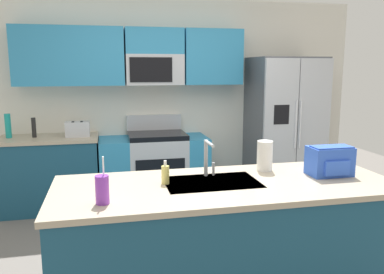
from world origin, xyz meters
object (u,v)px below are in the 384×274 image
drink_cup_purple (102,189)px  bottle_teal (8,126)px  range_oven (154,168)px  refrigerator (284,127)px  soap_dispenser (165,174)px  paper_towel_roll (265,156)px  toaster (78,129)px  sink_faucet (208,155)px  backpack (330,160)px  pepper_mill (34,128)px

drink_cup_purple → bottle_teal: bearing=113.0°
range_oven → refrigerator: size_ratio=0.74×
soap_dispenser → range_oven: bearing=85.1°
range_oven → bottle_teal: bearing=178.8°
range_oven → bottle_teal: bottle_teal is taller
soap_dispenser → paper_towel_roll: bearing=13.1°
range_oven → toaster: size_ratio=4.86×
sink_faucet → soap_dispenser: size_ratio=1.66×
bottle_teal → sink_faucet: bottle_teal is taller
toaster → backpack: size_ratio=0.88×
bottle_teal → sink_faucet: (1.86, -2.12, 0.03)m
pepper_mill → toaster: bearing=-5.7°
range_oven → drink_cup_purple: (-0.62, -2.52, 0.55)m
bottle_teal → soap_dispenser: (1.52, -2.23, -0.07)m
toaster → pepper_mill: bearing=174.3°
drink_cup_purple → sink_faucet: bearing=29.5°
bottle_teal → sink_faucet: bearing=-48.7°
range_oven → pepper_mill: size_ratio=5.78×
refrigerator → drink_cup_purple: bearing=-134.1°
range_oven → pepper_mill: (-1.42, -0.00, 0.57)m
refrigerator → backpack: 2.28m
soap_dispenser → paper_towel_roll: paper_towel_roll is taller
refrigerator → backpack: refrigerator is taller
soap_dispenser → refrigerator: bearing=47.6°
range_oven → sink_faucet: bearing=-85.8°
soap_dispenser → backpack: (1.27, -0.05, 0.05)m
toaster → sink_faucet: (1.07, -2.03, 0.08)m
bottle_teal → drink_cup_purple: (1.09, -2.56, -0.05)m
range_oven → backpack: bearing=-64.3°
toaster → bottle_teal: size_ratio=0.98×
sink_faucet → paper_towel_roll: bearing=9.4°
drink_cup_purple → backpack: 1.72m
refrigerator → sink_faucet: size_ratio=6.56×
refrigerator → bottle_teal: bearing=178.2°
toaster → bottle_teal: bottle_teal is taller
sink_faucet → soap_dispenser: bearing=-161.8°
pepper_mill → soap_dispenser: bearing=-60.7°
sink_faucet → drink_cup_purple: bearing=-150.5°
pepper_mill → backpack: bearing=-41.9°
toaster → sink_faucet: size_ratio=0.99×
toaster → refrigerator: bearing=-0.4°
drink_cup_purple → backpack: (1.70, 0.28, 0.03)m
range_oven → paper_towel_roll: bearing=-72.1°
drink_cup_purple → soap_dispenser: bearing=36.9°
soap_dispenser → backpack: 1.27m
drink_cup_purple → backpack: size_ratio=0.93×
soap_dispenser → toaster: bearing=108.9°
range_oven → soap_dispenser: range_oven is taller
toaster → backpack: 2.97m
bottle_teal → backpack: (2.79, -2.28, -0.03)m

